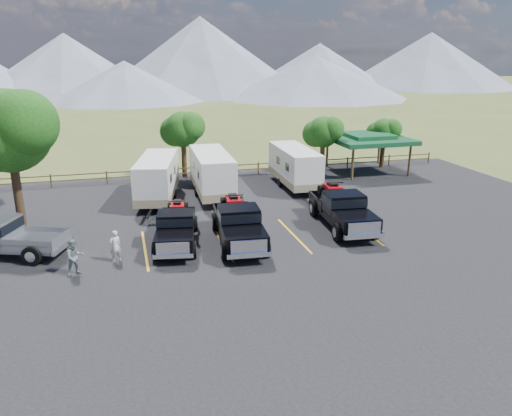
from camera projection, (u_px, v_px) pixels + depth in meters
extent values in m
plane|color=#435423|center=(282.00, 269.00, 23.15)|extent=(320.00, 320.00, 0.00)
cube|color=black|center=(264.00, 246.00, 25.91)|extent=(44.00, 34.00, 0.04)
cube|color=gold|center=(145.00, 250.00, 25.32)|extent=(0.12, 5.50, 0.01)
cube|color=gold|center=(222.00, 242.00, 26.32)|extent=(0.12, 5.50, 0.01)
cube|color=gold|center=(294.00, 235.00, 27.33)|extent=(0.12, 5.50, 0.01)
cube|color=gold|center=(360.00, 229.00, 28.33)|extent=(0.12, 5.50, 0.01)
cylinder|color=black|center=(18.00, 192.00, 27.64)|extent=(0.48, 0.48, 4.48)
sphere|color=#184411|center=(9.00, 131.00, 26.63)|extent=(4.48, 4.48, 4.48)
sphere|color=#184411|center=(24.00, 123.00, 25.99)|extent=(3.52, 3.52, 3.52)
cylinder|color=black|center=(322.00, 158.00, 40.64)|extent=(0.39, 0.39, 2.80)
sphere|color=#184411|center=(323.00, 132.00, 40.02)|extent=(2.52, 2.52, 2.52)
sphere|color=#184411|center=(332.00, 129.00, 39.66)|extent=(1.98, 1.98, 1.98)
sphere|color=#184411|center=(316.00, 134.00, 40.31)|extent=(2.16, 2.16, 2.16)
cylinder|color=black|center=(382.00, 153.00, 43.11)|extent=(0.38, 0.38, 2.52)
sphere|color=#184411|center=(384.00, 131.00, 42.55)|extent=(2.24, 2.24, 2.24)
sphere|color=#184411|center=(392.00, 129.00, 42.23)|extent=(1.76, 1.76, 1.76)
sphere|color=#184411|center=(377.00, 133.00, 42.81)|extent=(1.92, 1.92, 1.92)
cylinder|color=black|center=(184.00, 158.00, 39.69)|extent=(0.41, 0.41, 3.08)
sphere|color=#184411|center=(183.00, 129.00, 39.00)|extent=(2.80, 2.80, 2.80)
sphere|color=#184411|center=(191.00, 126.00, 38.60)|extent=(2.20, 2.20, 2.20)
sphere|color=#184411|center=(175.00, 131.00, 39.32)|extent=(2.40, 2.40, 2.40)
cylinder|color=brown|center=(51.00, 181.00, 37.03)|extent=(0.12, 0.12, 1.00)
cylinder|color=brown|center=(107.00, 177.00, 38.03)|extent=(0.12, 0.12, 1.00)
cylinder|color=brown|center=(160.00, 174.00, 39.04)|extent=(0.12, 0.12, 1.00)
cylinder|color=brown|center=(210.00, 171.00, 40.04)|extent=(0.12, 0.12, 1.00)
cylinder|color=brown|center=(258.00, 168.00, 41.04)|extent=(0.12, 0.12, 1.00)
cylinder|color=brown|center=(304.00, 165.00, 42.04)|extent=(0.12, 0.12, 1.00)
cylinder|color=brown|center=(347.00, 163.00, 43.05)|extent=(0.12, 0.12, 1.00)
cylinder|color=brown|center=(389.00, 160.00, 44.05)|extent=(0.12, 0.12, 1.00)
cylinder|color=brown|center=(429.00, 158.00, 45.05)|extent=(0.12, 0.12, 1.00)
cube|color=brown|center=(235.00, 170.00, 40.55)|extent=(36.00, 0.06, 0.08)
cube|color=brown|center=(235.00, 165.00, 40.44)|extent=(36.00, 0.06, 0.08)
cylinder|color=brown|center=(353.00, 164.00, 38.75)|extent=(0.20, 0.20, 2.60)
cylinder|color=brown|center=(327.00, 152.00, 43.35)|extent=(0.20, 0.20, 2.60)
cylinder|color=brown|center=(410.00, 161.00, 40.00)|extent=(0.20, 0.20, 2.60)
cylinder|color=brown|center=(379.00, 149.00, 44.61)|extent=(0.20, 0.20, 2.60)
cube|color=#164F2C|center=(368.00, 139.00, 41.24)|extent=(6.20, 6.20, 0.35)
cube|color=#164F2C|center=(368.00, 135.00, 41.15)|extent=(3.50, 3.50, 0.35)
cone|color=slate|center=(66.00, 63.00, 119.67)|extent=(44.00, 44.00, 14.00)
cone|color=slate|center=(201.00, 55.00, 123.41)|extent=(52.00, 52.00, 18.00)
cone|color=slate|center=(319.00, 66.00, 138.36)|extent=(40.00, 40.00, 12.00)
cone|color=slate|center=(429.00, 60.00, 142.25)|extent=(50.00, 50.00, 15.00)
cone|color=slate|center=(125.00, 81.00, 100.81)|extent=(32.00, 32.00, 8.00)
cone|color=slate|center=(315.00, 77.00, 107.92)|extent=(40.00, 40.00, 9.00)
cube|color=black|center=(176.00, 233.00, 25.87)|extent=(2.68, 5.72, 0.35)
cube|color=black|center=(174.00, 240.00, 24.00)|extent=(2.12, 2.03, 0.48)
cube|color=black|center=(176.00, 221.00, 25.55)|extent=(2.04, 1.79, 0.97)
cube|color=black|center=(176.00, 219.00, 25.50)|extent=(2.09, 1.85, 0.43)
cube|color=black|center=(178.00, 218.00, 27.44)|extent=(2.22, 2.60, 0.53)
cube|color=silver|center=(173.00, 248.00, 23.08)|extent=(1.53, 0.34, 0.53)
cube|color=silver|center=(173.00, 256.00, 23.13)|extent=(1.89, 0.49, 0.21)
cube|color=silver|center=(179.00, 217.00, 28.63)|extent=(1.89, 0.47, 0.21)
cylinder|color=black|center=(155.00, 251.00, 24.02)|extent=(0.43, 0.91, 0.87)
cylinder|color=black|center=(193.00, 250.00, 24.19)|extent=(0.43, 0.91, 0.87)
cylinder|color=black|center=(162.00, 225.00, 27.65)|extent=(0.43, 0.91, 0.87)
cylinder|color=black|center=(195.00, 224.00, 27.82)|extent=(0.43, 0.91, 0.87)
cube|color=#93080C|center=(177.00, 206.00, 27.24)|extent=(0.88, 1.35, 0.34)
cube|color=black|center=(177.00, 202.00, 27.17)|extent=(0.50, 0.78, 0.17)
cube|color=#93080C|center=(177.00, 208.00, 26.71)|extent=(0.82, 0.46, 0.21)
cylinder|color=black|center=(177.00, 201.00, 26.70)|extent=(0.87, 0.20, 0.06)
cylinder|color=black|center=(169.00, 213.00, 26.76)|extent=(0.34, 0.58, 0.54)
cylinder|color=black|center=(185.00, 213.00, 26.84)|extent=(0.34, 0.58, 0.54)
cylinder|color=black|center=(170.00, 207.00, 27.76)|extent=(0.34, 0.58, 0.54)
cylinder|color=black|center=(186.00, 207.00, 27.84)|extent=(0.34, 0.58, 0.54)
cube|color=black|center=(239.00, 230.00, 26.08)|extent=(2.47, 6.27, 0.39)
cube|color=black|center=(245.00, 237.00, 24.02)|extent=(2.21, 2.10, 0.54)
cube|color=black|center=(239.00, 217.00, 25.73)|extent=(2.15, 1.84, 1.07)
cube|color=black|center=(239.00, 214.00, 25.68)|extent=(2.20, 1.90, 0.48)
cube|color=black|center=(233.00, 214.00, 27.81)|extent=(2.27, 2.74, 0.59)
cube|color=silver|center=(249.00, 246.00, 23.01)|extent=(1.72, 0.23, 0.59)
cube|color=silver|center=(249.00, 255.00, 23.07)|extent=(2.12, 0.36, 0.24)
cube|color=silver|center=(230.00, 213.00, 29.12)|extent=(2.11, 0.34, 0.24)
cylinder|color=black|center=(225.00, 250.00, 23.96)|extent=(0.40, 0.99, 0.97)
cylinder|color=black|center=(266.00, 247.00, 24.32)|extent=(0.40, 0.99, 0.97)
cylinder|color=black|center=(215.00, 222.00, 27.96)|extent=(0.40, 0.99, 0.97)
cylinder|color=black|center=(251.00, 220.00, 28.31)|extent=(0.40, 0.99, 0.97)
cube|color=#93080C|center=(233.00, 201.00, 27.59)|extent=(0.86, 1.45, 0.38)
cube|color=black|center=(233.00, 197.00, 27.51)|extent=(0.49, 0.84, 0.19)
cube|color=#93080C|center=(235.00, 202.00, 27.00)|extent=(0.89, 0.44, 0.24)
cylinder|color=black|center=(234.00, 195.00, 26.99)|extent=(0.97, 0.14, 0.06)
cylinder|color=black|center=(226.00, 209.00, 27.01)|extent=(0.33, 0.62, 0.60)
cylinder|color=black|center=(244.00, 208.00, 27.18)|extent=(0.33, 0.62, 0.60)
cylinder|color=black|center=(223.00, 202.00, 28.12)|extent=(0.33, 0.62, 0.60)
cylinder|color=black|center=(240.00, 202.00, 28.29)|extent=(0.33, 0.62, 0.60)
cube|color=black|center=(342.00, 215.00, 28.47)|extent=(2.54, 6.40, 0.39)
cube|color=black|center=(356.00, 220.00, 26.37)|extent=(2.27, 2.15, 0.55)
cube|color=black|center=(344.00, 203.00, 28.11)|extent=(2.20, 1.88, 1.10)
cube|color=black|center=(344.00, 200.00, 28.06)|extent=(2.25, 1.95, 0.49)
cube|color=black|center=(331.00, 200.00, 30.23)|extent=(2.32, 2.80, 0.60)
cube|color=silver|center=(364.00, 228.00, 25.33)|extent=(1.76, 0.24, 0.60)
cube|color=silver|center=(364.00, 236.00, 25.40)|extent=(2.16, 0.38, 0.24)
cube|color=silver|center=(324.00, 200.00, 31.58)|extent=(2.16, 0.36, 0.24)
cylinder|color=black|center=(338.00, 232.00, 26.31)|extent=(0.41, 1.01, 0.99)
cylinder|color=black|center=(374.00, 230.00, 26.66)|extent=(0.41, 1.01, 0.99)
cylinder|color=black|center=(314.00, 208.00, 30.39)|extent=(0.41, 1.01, 0.99)
cylinder|color=black|center=(346.00, 206.00, 30.74)|extent=(0.41, 1.01, 0.99)
cube|color=#93080C|center=(332.00, 189.00, 30.01)|extent=(0.89, 1.49, 0.38)
cube|color=black|center=(332.00, 184.00, 29.93)|extent=(0.51, 0.86, 0.20)
cube|color=#93080C|center=(335.00, 189.00, 29.41)|extent=(0.91, 0.46, 0.24)
cylinder|color=black|center=(335.00, 183.00, 29.40)|extent=(0.99, 0.15, 0.07)
cylinder|color=black|center=(327.00, 195.00, 29.42)|extent=(0.34, 0.64, 0.61)
cylinder|color=black|center=(343.00, 194.00, 29.59)|extent=(0.34, 0.64, 0.61)
cylinder|color=black|center=(321.00, 190.00, 30.56)|extent=(0.34, 0.64, 0.61)
cylinder|color=black|center=(336.00, 189.00, 30.73)|extent=(0.34, 0.64, 0.61)
cube|color=silver|center=(157.00, 176.00, 33.15)|extent=(3.55, 7.10, 2.45)
cube|color=gray|center=(158.00, 190.00, 33.44)|extent=(3.57, 7.14, 0.54)
cube|color=black|center=(136.00, 179.00, 31.40)|extent=(0.19, 0.80, 0.54)
cube|color=black|center=(171.00, 178.00, 31.52)|extent=(0.19, 0.80, 0.54)
cylinder|color=black|center=(144.00, 195.00, 33.78)|extent=(0.35, 0.67, 0.63)
cylinder|color=black|center=(174.00, 195.00, 33.89)|extent=(0.35, 0.67, 0.63)
cube|color=black|center=(149.00, 214.00, 29.52)|extent=(0.45, 1.62, 0.09)
cube|color=silver|center=(212.00, 171.00, 34.23)|extent=(2.48, 7.11, 2.53)
cube|color=gray|center=(212.00, 185.00, 34.52)|extent=(2.50, 7.14, 0.56)
cube|color=black|center=(198.00, 174.00, 32.27)|extent=(0.05, 0.84, 0.56)
cube|color=black|center=(233.00, 172.00, 32.77)|extent=(0.05, 0.84, 0.56)
cylinder|color=black|center=(197.00, 191.00, 34.69)|extent=(0.26, 0.66, 0.66)
cylinder|color=black|center=(226.00, 189.00, 35.16)|extent=(0.26, 0.66, 0.66)
cube|color=black|center=(223.00, 208.00, 30.57)|extent=(0.17, 1.69, 0.09)
cube|color=silver|center=(294.00, 164.00, 36.61)|extent=(2.35, 6.78, 2.42)
cube|color=gray|center=(294.00, 177.00, 36.89)|extent=(2.37, 6.81, 0.54)
cube|color=black|center=(287.00, 167.00, 34.74)|extent=(0.04, 0.81, 0.54)
cube|color=black|center=(316.00, 165.00, 35.22)|extent=(0.04, 0.81, 0.54)
cylinder|color=black|center=(280.00, 183.00, 37.05)|extent=(0.24, 0.63, 0.63)
cylinder|color=black|center=(306.00, 181.00, 37.50)|extent=(0.24, 0.63, 0.63)
cube|color=black|center=(313.00, 196.00, 33.12)|extent=(0.16, 1.61, 0.09)
cube|color=gray|center=(2.00, 243.00, 24.42)|extent=(6.20, 3.90, 0.37)
cube|color=gray|center=(37.00, 239.00, 24.16)|extent=(3.04, 2.75, 0.57)
cube|color=silver|center=(63.00, 246.00, 24.14)|extent=(0.88, 1.96, 0.23)
cylinder|color=black|center=(52.00, 241.00, 25.21)|extent=(0.98, 0.62, 0.93)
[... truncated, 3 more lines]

